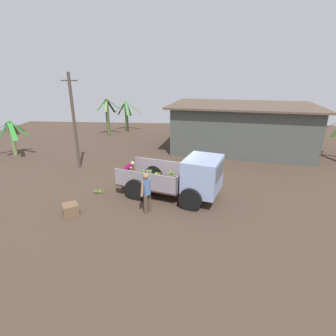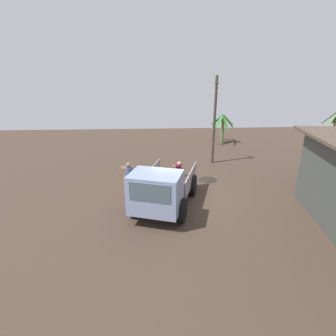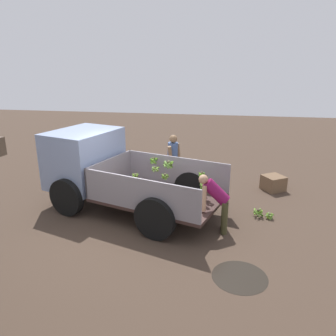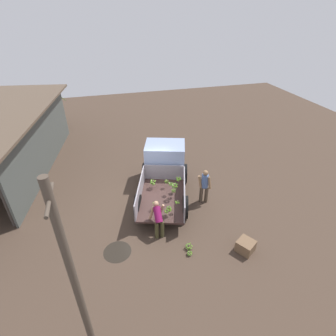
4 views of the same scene
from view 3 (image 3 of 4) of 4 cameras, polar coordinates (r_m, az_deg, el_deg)
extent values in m
plane|color=#443428|center=(8.30, -6.47, -9.50)|extent=(36.00, 36.00, 0.00)
cylinder|color=black|center=(6.56, 12.37, -18.03)|extent=(1.04, 1.04, 0.01)
cube|color=#3C2724|center=(8.37, -1.55, -5.11)|extent=(3.52, 2.83, 0.08)
cube|color=gray|center=(7.44, -5.19, -4.61)|extent=(2.93, 0.99, 0.78)
cube|color=gray|center=(9.02, 1.40, -0.45)|extent=(2.93, 0.99, 0.78)
cube|color=gray|center=(9.00, -10.00, -0.76)|extent=(0.66, 1.90, 0.78)
cube|color=#8B9DC4|center=(9.45, -14.35, 1.75)|extent=(1.99, 2.30, 1.54)
cube|color=#4C606B|center=(9.88, -17.75, 3.99)|extent=(0.51, 1.49, 0.68)
cylinder|color=black|center=(8.86, -17.25, -4.89)|extent=(1.01, 0.51, 0.99)
cylinder|color=black|center=(10.30, -9.36, -1.09)|extent=(1.01, 0.51, 0.99)
cylinder|color=black|center=(7.37, -2.28, -8.81)|extent=(1.01, 0.51, 0.99)
cylinder|color=black|center=(9.05, 4.15, -3.61)|extent=(1.01, 0.51, 0.99)
sphere|color=brown|center=(8.20, -7.66, -2.43)|extent=(0.09, 0.09, 0.09)
cylinder|color=#4C7D21|center=(8.29, -7.48, -2.90)|extent=(0.18, 0.06, 0.21)
cylinder|color=#70AD35|center=(8.30, -7.92, -2.67)|extent=(0.20, 0.19, 0.16)
cylinder|color=#4A7517|center=(8.23, -8.20, -2.98)|extent=(0.11, 0.21, 0.19)
cylinder|color=#72A938|center=(8.16, -8.14, -3.00)|extent=(0.22, 0.16, 0.15)
cylinder|color=#457421|center=(8.17, -7.50, -3.20)|extent=(0.18, 0.14, 0.21)
cylinder|color=#5C892C|center=(8.17, -7.14, -2.97)|extent=(0.13, 0.23, 0.16)
cylinder|color=#7EA846|center=(8.25, -7.19, -2.97)|extent=(0.15, 0.18, 0.21)
sphere|color=brown|center=(7.69, 2.66, -3.82)|extent=(0.07, 0.07, 0.07)
cylinder|color=#70A137|center=(7.65, 2.90, -4.37)|extent=(0.16, 0.13, 0.13)
cylinder|color=olive|center=(7.72, 3.00, -4.34)|extent=(0.06, 0.14, 0.17)
cylinder|color=#70A33B|center=(7.75, 2.92, -4.17)|extent=(0.15, 0.12, 0.16)
cylinder|color=olive|center=(7.77, 2.59, -3.90)|extent=(0.18, 0.08, 0.11)
cylinder|color=#6BA62C|center=(7.74, 2.18, -4.01)|extent=(0.11, 0.18, 0.11)
cylinder|color=#7EAD4A|center=(7.70, 2.25, -4.32)|extent=(0.10, 0.16, 0.16)
cylinder|color=#477921|center=(7.67, 2.53, -4.46)|extent=(0.15, 0.07, 0.17)
sphere|color=brown|center=(8.07, 6.33, -2.82)|extent=(0.08, 0.08, 0.08)
cylinder|color=#4D8224|center=(8.12, 5.99, -3.27)|extent=(0.12, 0.16, 0.18)
cylinder|color=#508B25|center=(8.08, 5.80, -3.22)|extent=(0.08, 0.19, 0.15)
cylinder|color=#4F7831|center=(8.04, 6.04, -3.39)|extent=(0.18, 0.13, 0.16)
cylinder|color=olive|center=(8.05, 6.34, -3.49)|extent=(0.16, 0.07, 0.18)
cylinder|color=#55851B|center=(8.06, 6.75, -3.34)|extent=(0.13, 0.19, 0.15)
cylinder|color=olive|center=(8.09, 6.81, -3.26)|extent=(0.06, 0.19, 0.16)
cylinder|color=#5B881D|center=(8.14, 6.68, -3.10)|extent=(0.17, 0.16, 0.15)
cylinder|color=#5B8A35|center=(8.15, 6.23, -3.18)|extent=(0.17, 0.09, 0.18)
sphere|color=#413B2A|center=(8.58, -2.21, 0.11)|extent=(0.06, 0.06, 0.06)
cylinder|color=olive|center=(8.61, -1.95, -0.27)|extent=(0.09, 0.12, 0.15)
cylinder|color=#73AC2D|center=(8.64, -1.95, -0.04)|extent=(0.15, 0.10, 0.10)
cylinder|color=#72A237|center=(8.65, -2.30, -0.11)|extent=(0.14, 0.10, 0.12)
cylinder|color=#537A34|center=(8.63, -2.53, -0.09)|extent=(0.10, 0.15, 0.11)
cylinder|color=#82B14B|center=(8.59, -2.54, -0.26)|extent=(0.09, 0.14, 0.13)
cylinder|color=#749C43|center=(8.54, -2.39, -0.25)|extent=(0.16, 0.08, 0.10)
cylinder|color=#587B28|center=(8.53, -2.15, -0.24)|extent=(0.16, 0.09, 0.09)
cylinder|color=#7DA848|center=(8.58, -1.89, -0.28)|extent=(0.06, 0.14, 0.13)
sphere|color=#49422F|center=(8.94, -2.54, 1.69)|extent=(0.08, 0.08, 0.08)
cylinder|color=#43741C|center=(8.99, -2.85, 1.32)|extent=(0.09, 0.17, 0.16)
cylinder|color=#7EAD46|center=(8.95, -2.81, 1.20)|extent=(0.11, 0.15, 0.17)
cylinder|color=#4D831C|center=(8.90, -2.68, 1.23)|extent=(0.18, 0.07, 0.14)
cylinder|color=olive|center=(8.93, -2.38, 1.15)|extent=(0.13, 0.13, 0.17)
cylinder|color=#457A1C|center=(8.94, -2.07, 1.42)|extent=(0.06, 0.18, 0.11)
cylinder|color=#6B9F29|center=(9.01, -2.27, 1.55)|extent=(0.19, 0.11, 0.11)
cylinder|color=#4B7423|center=(9.02, -2.55, 1.38)|extent=(0.17, 0.09, 0.16)
sphere|color=brown|center=(8.70, -5.67, -1.10)|extent=(0.07, 0.07, 0.07)
cylinder|color=#4F7720|center=(8.69, -5.73, -1.61)|extent=(0.12, 0.03, 0.15)
cylinder|color=#51722D|center=(8.69, -5.52, -1.59)|extent=(0.11, 0.11, 0.15)
cylinder|color=#6FA02D|center=(8.71, -5.37, -1.51)|extent=(0.03, 0.13, 0.14)
cylinder|color=olive|center=(8.76, -5.47, -1.44)|extent=(0.12, 0.08, 0.14)
cylinder|color=olive|center=(8.77, -5.69, -1.28)|extent=(0.15, 0.08, 0.11)
cylinder|color=olive|center=(8.75, -5.98, -1.37)|extent=(0.07, 0.15, 0.12)
cylinder|color=#608F1D|center=(8.71, -6.06, -1.41)|extent=(0.09, 0.15, 0.10)
sphere|color=brown|center=(8.39, 5.89, -0.82)|extent=(0.06, 0.06, 0.06)
cylinder|color=#6EAC2D|center=(8.41, 6.28, -1.04)|extent=(0.05, 0.14, 0.08)
cylinder|color=#67AD33|center=(8.45, 5.97, -0.98)|extent=(0.14, 0.05, 0.10)
cylinder|color=#4A7826|center=(8.43, 5.63, -1.05)|extent=(0.10, 0.12, 0.11)
cylinder|color=#6BA527|center=(8.38, 5.58, -1.18)|extent=(0.09, 0.13, 0.11)
cylinder|color=#67B224|center=(8.34, 5.96, -1.17)|extent=(0.14, 0.07, 0.08)
sphere|color=brown|center=(7.95, 7.13, -3.25)|extent=(0.08, 0.08, 0.08)
cylinder|color=#527333|center=(7.97, 6.77, -3.66)|extent=(0.06, 0.14, 0.14)
cylinder|color=#577C22|center=(7.91, 7.03, -3.70)|extent=(0.16, 0.06, 0.11)
cylinder|color=#6FA32D|center=(7.95, 7.43, -3.72)|extent=(0.11, 0.14, 0.13)
cylinder|color=#629839|center=(8.00, 7.39, -3.61)|extent=(0.11, 0.13, 0.14)
cylinder|color=#528C28|center=(8.02, 6.95, -3.40)|extent=(0.16, 0.10, 0.11)
sphere|color=brown|center=(8.55, 0.06, 1.05)|extent=(0.08, 0.08, 0.08)
cylinder|color=#709E44|center=(8.57, -0.51, 0.69)|extent=(0.07, 0.22, 0.14)
cylinder|color=olive|center=(8.53, -0.30, 0.47)|extent=(0.18, 0.16, 0.18)
cylinder|color=#76A746|center=(8.50, 0.06, 0.42)|extent=(0.20, 0.08, 0.18)
cylinder|color=#5B8134|center=(8.53, 0.48, 0.50)|extent=(0.12, 0.20, 0.18)
cylinder|color=olive|center=(8.59, 0.59, 0.67)|extent=(0.12, 0.21, 0.16)
cylinder|color=#5E9F26|center=(8.64, 0.28, 0.88)|extent=(0.22, 0.09, 0.13)
cylinder|color=#4A7827|center=(8.64, -0.26, 0.85)|extent=(0.19, 0.18, 0.14)
sphere|color=brown|center=(8.67, -0.52, -1.15)|extent=(0.07, 0.07, 0.07)
cylinder|color=#50782A|center=(8.73, -0.33, -1.45)|extent=(0.14, 0.09, 0.14)
cylinder|color=#6A9D30|center=(8.73, -0.56, -1.49)|extent=(0.13, 0.07, 0.15)
cylinder|color=#5A9030|center=(8.72, -0.84, -1.37)|extent=(0.10, 0.15, 0.11)
cylinder|color=#4F741F|center=(8.67, -0.94, -1.43)|extent=(0.09, 0.16, 0.10)
cylinder|color=#6DAA34|center=(8.66, -0.64, -1.66)|extent=(0.13, 0.07, 0.15)
cylinder|color=olive|center=(8.62, -0.48, -1.54)|extent=(0.16, 0.07, 0.10)
cylinder|color=#597430|center=(8.65, -0.14, -1.45)|extent=(0.09, 0.16, 0.09)
cylinder|color=#7BAB32|center=(8.69, -0.25, -1.56)|extent=(0.07, 0.13, 0.15)
cylinder|color=#4C3E31|center=(10.31, 1.10, -1.25)|extent=(0.22, 0.22, 0.84)
cylinder|color=#4C3E31|center=(10.13, 0.32, -1.61)|extent=(0.22, 0.22, 0.84)
cylinder|color=#496398|center=(9.99, 0.81, 2.61)|extent=(0.45, 0.43, 0.67)
sphere|color=#8C6746|center=(9.86, 0.93, 5.09)|extent=(0.24, 0.24, 0.24)
cylinder|color=#8C6746|center=(10.12, 1.80, 2.63)|extent=(0.19, 0.23, 0.63)
cylinder|color=#8C6746|center=(9.79, 0.44, 2.11)|extent=(0.20, 0.25, 0.63)
cylinder|color=#3E3B21|center=(7.72, 9.79, -8.66)|extent=(0.15, 0.15, 0.78)
cylinder|color=#3E3B21|center=(7.91, 9.80, -7.95)|extent=(0.15, 0.15, 0.78)
cylinder|color=maroon|center=(7.57, 8.38, -4.14)|extent=(0.64, 0.29, 0.63)
sphere|color=tan|center=(7.48, 6.19, -1.97)|extent=(0.22, 0.22, 0.22)
cylinder|color=tan|center=(7.44, 6.31, -5.30)|extent=(0.10, 0.25, 0.58)
cylinder|color=tan|center=(7.79, 6.33, -4.13)|extent=(0.10, 0.29, 0.58)
sphere|color=brown|center=(8.79, 15.49, -7.11)|extent=(0.09, 0.09, 0.09)
cylinder|color=#6AA925|center=(8.87, 15.66, -7.51)|extent=(0.16, 0.14, 0.19)
cylinder|color=olive|center=(8.88, 15.25, -7.18)|extent=(0.22, 0.10, 0.13)
cylinder|color=#619627|center=(8.80, 14.87, -7.35)|extent=(0.05, 0.22, 0.11)
cylinder|color=olive|center=(8.76, 15.22, -7.70)|extent=(0.19, 0.14, 0.16)
cylinder|color=#43741C|center=(8.76, 15.72, -7.72)|extent=(0.20, 0.12, 0.16)
cylinder|color=olive|center=(8.82, 16.01, -7.51)|extent=(0.06, 0.21, 0.14)
sphere|color=brown|center=(8.78, 17.29, -7.67)|extent=(0.07, 0.07, 0.07)
cylinder|color=#69A424|center=(8.85, 17.19, -7.75)|extent=(0.15, 0.05, 0.10)
cylinder|color=#527F31|center=(8.83, 16.93, -7.76)|extent=(0.13, 0.14, 0.09)
cylinder|color=#5C881D|center=(8.80, 16.92, -7.97)|extent=(0.05, 0.14, 0.12)
cylinder|color=#75A937|center=(8.77, 17.14, -8.14)|extent=(0.13, 0.10, 0.14)
cylinder|color=#537C34|center=(8.77, 17.32, -8.15)|extent=(0.14, 0.05, 0.13)
cylinder|color=#80B03F|center=(8.79, 17.54, -8.10)|extent=(0.11, 0.13, 0.13)
cylinder|color=#6A9E39|center=(8.81, 17.66, -7.92)|extent=(0.04, 0.15, 0.10)
cylinder|color=olive|center=(8.85, 17.48, -7.74)|extent=(0.15, 0.12, 0.09)
cube|color=brown|center=(10.70, 17.87, -2.50)|extent=(0.81, 0.81, 0.46)
camera|label=1|loc=(19.43, 0.43, 22.98)|focal=28.00mm
camera|label=2|loc=(15.57, -50.63, 18.03)|focal=28.00mm
camera|label=4|loc=(9.98, 71.98, 30.76)|focal=28.00mm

